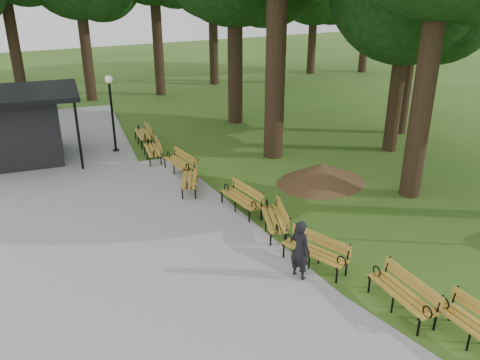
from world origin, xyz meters
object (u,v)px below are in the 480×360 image
kiosk (13,127)px  bench_5 (241,199)px  bench_3 (315,252)px  bench_8 (152,150)px  person (300,250)px  lamp_post (111,98)px  bench_1 (478,329)px  dirt_mound (322,173)px  bench_6 (189,179)px  bench_9 (143,134)px  bench_4 (273,219)px  bench_7 (179,163)px  bench_2 (401,294)px

kiosk → bench_5: (5.54, -8.70, -1.01)m
bench_3 → bench_8: 9.80m
person → lamp_post: (-1.08, 11.78, 1.57)m
bench_1 → dirt_mound: bearing=164.6°
bench_6 → bench_8: same height
bench_9 → bench_4: bearing=11.6°
lamp_post → bench_5: lamp_post is taller
bench_5 → bench_8: size_ratio=1.00×
bench_4 → bench_1: bearing=31.6°
dirt_mound → bench_7: bearing=140.5°
person → kiosk: bearing=7.5°
dirt_mound → bench_1: 8.79m
person → bench_1: size_ratio=0.83×
lamp_post → bench_4: bearing=-79.1°
person → dirt_mound: size_ratio=0.55×
bench_2 → dirt_mound: bearing=161.1°
dirt_mound → bench_9: size_ratio=1.51×
dirt_mound → bench_5: bearing=-171.3°
bench_1 → bench_7: size_ratio=1.00×
bench_3 → bench_4: 2.09m
bench_5 → bench_2: bearing=2.8°
lamp_post → bench_9: size_ratio=1.74×
bench_7 → bench_8: 2.03m
bench_9 → bench_3: bearing=10.5°
lamp_post → bench_3: (1.71, -11.59, -1.92)m
bench_4 → bench_7: (-0.51, 5.70, 0.00)m
bench_6 → bench_5: bearing=43.1°
kiosk → bench_1: (6.48, -16.44, -1.01)m
bench_4 → bench_7: 5.72m
person → bench_5: 4.02m
person → bench_9: size_ratio=0.83×
kiosk → bench_9: bearing=5.2°
person → bench_1: bearing=-171.0°
bench_8 → person: bearing=12.7°
dirt_mound → bench_3: bench_3 is taller
bench_2 → bench_5: (-0.53, 6.14, 0.00)m
lamp_post → bench_8: 2.83m
bench_8 → dirt_mound: bearing=51.8°
bench_7 → bench_4: bearing=2.3°
dirt_mound → bench_2: 7.46m
bench_6 → bench_4: bearing=37.9°
bench_1 → bench_8: bearing=-169.7°
bench_3 → kiosk: bearing=-172.9°
kiosk → bench_6: bearing=-43.0°
bench_6 → bench_7: 1.67m
bench_8 → bench_6: bearing=12.4°
bench_3 → bench_5: same height
bench_1 → bench_3: bearing=-163.0°
bench_9 → bench_5: bearing=11.3°
lamp_post → bench_5: 8.24m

